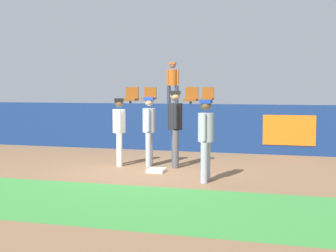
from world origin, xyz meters
The scene contains 14 objects.
ground_plane centered at (0.00, 0.00, 0.00)m, with size 60.00×60.00×0.00m, color brown.
grass_foreground_strip centered at (0.00, -2.93, 0.00)m, with size 18.00×2.80×0.01m, color #388438.
first_base centered at (0.28, 0.06, 0.04)m, with size 0.40×0.40×0.08m, color white.
player_fielder_home centered at (-0.90, 0.71, 0.98)m, with size 0.42×0.55×1.70m.
player_runner_visitor centered at (1.60, -0.74, 0.99)m, with size 0.33×0.48×1.71m.
player_coach_visitor centered at (-0.15, 0.85, 1.00)m, with size 0.38×0.48×1.73m.
player_umpire centered at (0.52, 0.86, 1.10)m, with size 0.45×0.51×1.89m.
field_wall centered at (0.02, 3.82, 0.74)m, with size 18.00×0.26×1.47m.
bleacher_platform centered at (0.00, 6.40, 0.58)m, with size 18.00×4.80×1.17m, color #59595E.
seat_front_center centered at (-0.08, 5.27, 1.64)m, with size 0.45×0.44×0.84m.
seat_back_left centered at (-2.15, 7.07, 1.64)m, with size 0.48×0.44×0.84m.
seat_front_left centered at (-2.26, 5.27, 1.64)m, with size 0.48×0.44×0.84m.
seat_back_center centered at (0.15, 7.07, 1.64)m, with size 0.44×0.44×0.84m.
spectator_hooded centered at (-1.52, 8.19, 2.24)m, with size 0.52×0.36×1.85m.
Camera 1 is at (3.40, -10.07, 1.93)m, focal length 49.18 mm.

